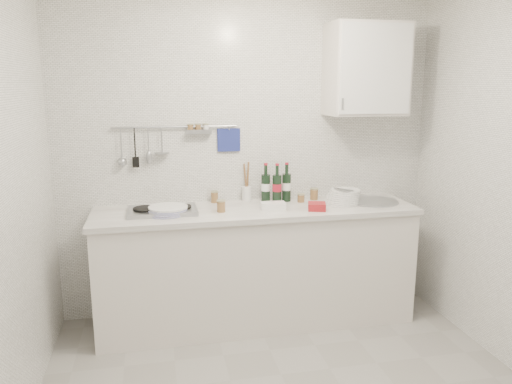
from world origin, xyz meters
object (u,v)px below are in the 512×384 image
at_px(utensil_crock, 247,192).
at_px(wall_cabinet, 366,70).
at_px(plate_stack_hob, 167,210).
at_px(plate_stack_sink, 343,197).
at_px(wine_bottles, 276,183).

bearing_deg(utensil_crock, wall_cabinet, -8.06).
bearing_deg(utensil_crock, plate_stack_hob, -155.74).
xyz_separation_m(plate_stack_sink, wine_bottles, (-0.50, 0.16, 0.10)).
distance_m(plate_stack_hob, wine_bottles, 0.90).
relative_size(wall_cabinet, plate_stack_hob, 2.24).
height_order(wall_cabinet, plate_stack_hob, wall_cabinet).
bearing_deg(utensil_crock, wine_bottles, -20.49).
bearing_deg(plate_stack_hob, utensil_crock, 24.26).
distance_m(wall_cabinet, plate_stack_hob, 1.87).
bearing_deg(plate_stack_hob, wall_cabinet, 5.82).
height_order(plate_stack_hob, plate_stack_sink, plate_stack_sink).
bearing_deg(utensil_crock, plate_stack_sink, -18.30).
relative_size(wall_cabinet, wine_bottles, 2.26).
xyz_separation_m(plate_stack_hob, wine_bottles, (0.87, 0.21, 0.13)).
bearing_deg(wall_cabinet, plate_stack_hob, -174.18).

